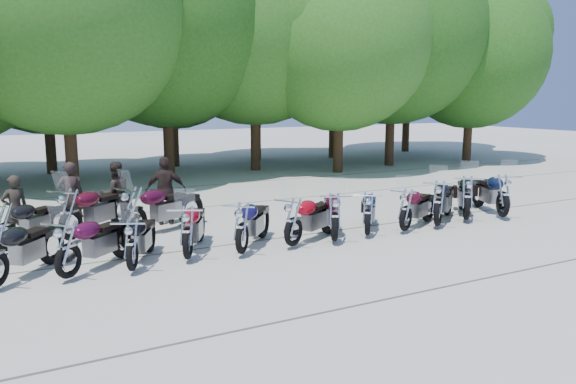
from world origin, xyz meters
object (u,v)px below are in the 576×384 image
motorcycle_5 (293,220)px  motorcycle_14 (134,210)px  motorcycle_3 (187,231)px  motorcycle_6 (335,216)px  motorcycle_1 (67,247)px  motorcycle_7 (368,212)px  rider_2 (166,191)px  motorcycle_12 (5,225)px  rider_3 (71,196)px  motorcycle_10 (467,196)px  motorcycle_8 (406,209)px  motorcycle_9 (439,202)px  motorcycle_2 (132,243)px  rider_1 (116,194)px  motorcycle_11 (503,194)px  motorcycle_4 (242,226)px  motorcycle_13 (70,213)px  rider_0 (15,210)px

motorcycle_5 → motorcycle_14: (-2.90, 2.54, 0.06)m
motorcycle_3 → motorcycle_6: bearing=-156.2°
motorcycle_1 → motorcycle_5: 4.69m
motorcycle_7 → rider_2: size_ratio=1.21×
motorcycle_12 → rider_3: 2.26m
motorcycle_14 → motorcycle_1: bearing=120.3°
motorcycle_10 → motorcycle_14: bearing=25.5°
motorcycle_8 → motorcycle_10: bearing=-113.2°
motorcycle_5 → motorcycle_9: size_ratio=0.92×
motorcycle_1 → motorcycle_5: size_ratio=1.00×
motorcycle_2 → motorcycle_10: bearing=-152.0°
motorcycle_6 → motorcycle_7: motorcycle_6 is taller
motorcycle_1 → motorcycle_3: (2.31, 0.16, 0.01)m
motorcycle_9 → motorcycle_1: bearing=51.5°
motorcycle_8 → motorcycle_10: motorcycle_10 is taller
motorcycle_12 → rider_2: 4.04m
rider_2 → motorcycle_8: bearing=157.2°
motorcycle_5 → rider_3: size_ratio=1.30×
motorcycle_9 → rider_2: bearing=19.3°
motorcycle_6 → rider_3: 6.65m
motorcycle_3 → rider_1: 4.07m
motorcycle_1 → motorcycle_7: motorcycle_1 is taller
motorcycle_7 → motorcycle_9: size_ratio=0.88×
motorcycle_5 → motorcycle_6: 1.03m
motorcycle_5 → motorcycle_7: 2.06m
motorcycle_1 → motorcycle_9: size_ratio=0.92×
motorcycle_11 → rider_2: rider_2 is taller
motorcycle_8 → motorcycle_9: (1.08, 0.02, 0.07)m
motorcycle_3 → rider_1: size_ratio=1.37×
motorcycle_6 → motorcycle_11: motorcycle_11 is taller
motorcycle_4 → rider_2: (-0.52, 3.78, 0.25)m
motorcycle_3 → motorcycle_13: (-1.89, 2.72, 0.06)m
rider_0 → motorcycle_5: bearing=132.7°
motorcycle_2 → motorcycle_6: size_ratio=0.90×
motorcycle_9 → rider_1: rider_1 is taller
motorcycle_3 → motorcycle_14: (-0.52, 2.40, 0.05)m
motorcycle_8 → rider_1: 7.43m
motorcycle_12 → motorcycle_1: bearing=156.6°
motorcycle_9 → motorcycle_11: motorcycle_11 is taller
rider_1 → motorcycle_14: bearing=86.4°
motorcycle_9 → motorcycle_8: bearing=52.6°
motorcycle_6 → rider_2: rider_2 is taller
motorcycle_3 → motorcycle_5: bearing=-155.8°
motorcycle_8 → rider_3: 8.36m
motorcycle_10 → motorcycle_2: bearing=43.2°
motorcycle_9 → motorcycle_3: bearing=50.1°
motorcycle_6 → rider_1: 5.84m
motorcycle_8 → rider_0: 9.18m
motorcycle_6 → motorcycle_10: size_ratio=0.94×
motorcycle_1 → motorcycle_8: size_ratio=1.03×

